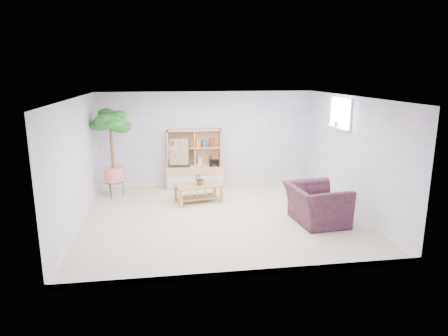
{
  "coord_description": "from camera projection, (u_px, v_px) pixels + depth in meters",
  "views": [
    {
      "loc": [
        -1.09,
        -7.62,
        2.87
      ],
      "look_at": [
        0.09,
        0.18,
        0.97
      ],
      "focal_mm": 32.0,
      "sensor_mm": 36.0,
      "label": 1
    }
  ],
  "objects": [
    {
      "name": "window",
      "position": [
        341.0,
        113.0,
        8.66
      ],
      "size": [
        0.1,
        0.98,
        0.68
      ],
      "primitive_type": null,
      "color": "white",
      "rests_on": "walls"
    },
    {
      "name": "baseboard",
      "position": [
        221.0,
        214.0,
        8.15
      ],
      "size": [
        5.5,
        5.0,
        0.1
      ],
      "primitive_type": null,
      "color": "white",
      "rests_on": "floor"
    },
    {
      "name": "armchair",
      "position": [
        317.0,
        202.0,
        7.74
      ],
      "size": [
        1.1,
        1.24,
        0.85
      ],
      "primitive_type": "imported",
      "rotation": [
        0.0,
        0.0,
        1.67
      ],
      "color": "#10113D",
      "rests_on": "floor"
    },
    {
      "name": "toy_truck",
      "position": [
        214.0,
        163.0,
        10.11
      ],
      "size": [
        0.35,
        0.25,
        0.18
      ],
      "primitive_type": null,
      "rotation": [
        0.0,
        0.0,
        -0.07
      ],
      "color": "black",
      "rests_on": "storage_unit"
    },
    {
      "name": "table_plant",
      "position": [
        200.0,
        178.0,
        8.93
      ],
      "size": [
        0.33,
        0.31,
        0.3
      ],
      "primitive_type": "imported",
      "rotation": [
        0.0,
        0.0,
        0.38
      ],
      "color": "#1B5217",
      "rests_on": "coffee_table"
    },
    {
      "name": "coffee_table",
      "position": [
        198.0,
        193.0,
        9.02
      ],
      "size": [
        1.09,
        0.73,
        0.41
      ],
      "primitive_type": null,
      "rotation": [
        0.0,
        0.0,
        0.2
      ],
      "color": "#9F783F",
      "rests_on": "floor"
    },
    {
      "name": "poster",
      "position": [
        179.0,
        152.0,
        9.96
      ],
      "size": [
        0.54,
        0.17,
        0.74
      ],
      "primitive_type": null,
      "rotation": [
        0.0,
        0.0,
        -0.09
      ],
      "color": "yellow",
      "rests_on": "storage_unit"
    },
    {
      "name": "window_sill",
      "position": [
        338.0,
        128.0,
        8.73
      ],
      "size": [
        0.14,
        1.0,
        0.04
      ],
      "primitive_type": "cube",
      "color": "white",
      "rests_on": "walls"
    },
    {
      "name": "floor_tree",
      "position": [
        112.0,
        154.0,
        9.22
      ],
      "size": [
        0.91,
        0.91,
        2.07
      ],
      "primitive_type": null,
      "rotation": [
        0.0,
        0.0,
        0.22
      ],
      "color": "#206821",
      "rests_on": "floor"
    },
    {
      "name": "storage_unit",
      "position": [
        195.0,
        159.0,
        10.09
      ],
      "size": [
        1.46,
        0.49,
        1.46
      ],
      "primitive_type": null,
      "color": "tan",
      "rests_on": "floor"
    },
    {
      "name": "sill_plant",
      "position": [
        338.0,
        121.0,
        8.72
      ],
      "size": [
        0.17,
        0.14,
        0.27
      ],
      "primitive_type": "imported",
      "rotation": [
        0.0,
        0.0,
        0.18
      ],
      "color": "#206821",
      "rests_on": "window_sill"
    },
    {
      "name": "floor",
      "position": [
        221.0,
        216.0,
        8.16
      ],
      "size": [
        5.5,
        5.0,
        0.01
      ],
      "primitive_type": "cube",
      "color": "#BBAC8A",
      "rests_on": "ground"
    },
    {
      "name": "walls",
      "position": [
        221.0,
        159.0,
        7.88
      ],
      "size": [
        5.51,
        5.01,
        2.4
      ],
      "color": "silver",
      "rests_on": "floor"
    },
    {
      "name": "ceiling",
      "position": [
        221.0,
        97.0,
        7.6
      ],
      "size": [
        5.5,
        5.0,
        0.01
      ],
      "primitive_type": "cube",
      "color": "silver",
      "rests_on": "walls"
    }
  ]
}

